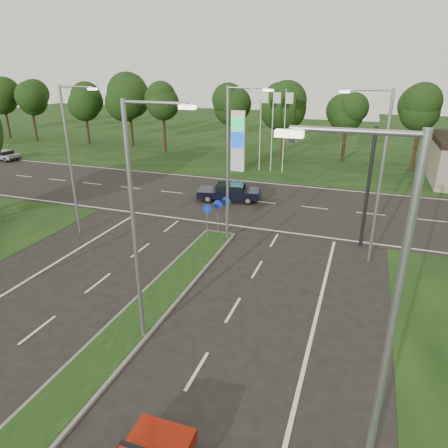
% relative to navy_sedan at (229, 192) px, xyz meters
% --- Properties ---
extents(verge_far, '(160.00, 50.00, 0.02)m').
position_rel_navy_sedan_xyz_m(verge_far, '(1.66, 31.40, -0.72)').
color(verge_far, black).
rests_on(verge_far, ground).
extents(cross_road, '(160.00, 12.00, 0.02)m').
position_rel_navy_sedan_xyz_m(cross_road, '(1.66, 0.40, -0.72)').
color(cross_road, black).
rests_on(cross_road, ground).
extents(median_kerb, '(2.00, 26.00, 0.12)m').
position_rel_navy_sedan_xyz_m(median_kerb, '(1.66, -19.60, -0.66)').
color(median_kerb, slate).
rests_on(median_kerb, ground).
extents(streetlight_median_near, '(2.53, 0.22, 9.00)m').
position_rel_navy_sedan_xyz_m(streetlight_median_near, '(2.66, -17.60, 4.36)').
color(streetlight_median_near, gray).
rests_on(streetlight_median_near, ground).
extents(streetlight_median_far, '(2.53, 0.22, 9.00)m').
position_rel_navy_sedan_xyz_m(streetlight_median_far, '(2.66, -7.60, 4.36)').
color(streetlight_median_far, gray).
rests_on(streetlight_median_far, ground).
extents(streetlight_left_far, '(2.53, 0.22, 9.00)m').
position_rel_navy_sedan_xyz_m(streetlight_left_far, '(-6.64, -9.60, 4.36)').
color(streetlight_left_far, gray).
rests_on(streetlight_left_far, ground).
extents(streetlight_right_far, '(2.53, 0.22, 9.00)m').
position_rel_navy_sedan_xyz_m(streetlight_right_far, '(10.46, -7.60, 4.36)').
color(streetlight_right_far, gray).
rests_on(streetlight_right_far, ground).
extents(streetlight_right_near, '(2.53, 0.22, 9.00)m').
position_rel_navy_sedan_xyz_m(streetlight_right_near, '(10.46, -21.60, 4.36)').
color(streetlight_right_near, gray).
rests_on(streetlight_right_near, ground).
extents(traffic_signal, '(5.10, 0.42, 7.00)m').
position_rel_navy_sedan_xyz_m(traffic_signal, '(8.85, -5.61, 3.93)').
color(traffic_signal, black).
rests_on(traffic_signal, ground).
extents(median_signs, '(1.16, 1.76, 2.38)m').
position_rel_navy_sedan_xyz_m(median_signs, '(1.66, -7.20, 0.99)').
color(median_signs, gray).
rests_on(median_signs, ground).
extents(gas_pylon, '(5.80, 1.26, 8.00)m').
position_rel_navy_sedan_xyz_m(gas_pylon, '(-2.13, 9.44, 2.47)').
color(gas_pylon, silver).
rests_on(gas_pylon, ground).
extents(treeline_far, '(6.00, 6.00, 9.90)m').
position_rel_navy_sedan_xyz_m(treeline_far, '(1.76, 16.33, 6.11)').
color(treeline_far, black).
rests_on(treeline_far, ground).
extents(navy_sedan, '(5.19, 2.93, 1.34)m').
position_rel_navy_sedan_xyz_m(navy_sedan, '(0.00, 0.00, 0.00)').
color(navy_sedan, black).
rests_on(navy_sedan, ground).
extents(far_car_a, '(4.00, 2.06, 1.11)m').
position_rel_navy_sedan_xyz_m(far_car_a, '(-29.08, 5.39, -0.13)').
color(far_car_a, gray).
rests_on(far_car_a, ground).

